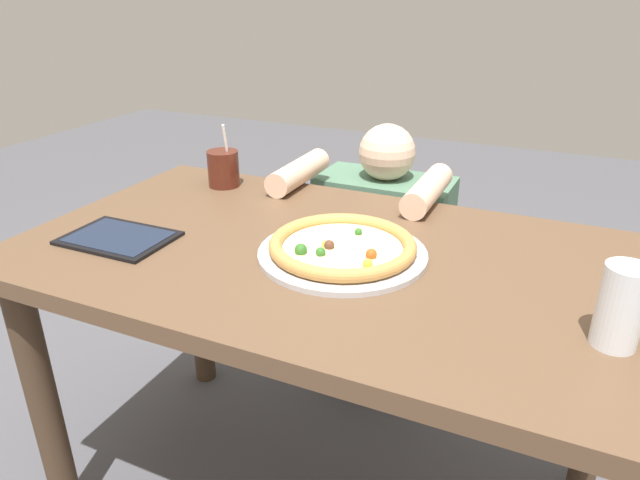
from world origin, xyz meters
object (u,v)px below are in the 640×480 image
Objects in this scene: diner_seated at (380,274)px; water_cup_clear at (621,306)px; pizza_near at (342,248)px; drink_cup_colored at (223,168)px; tablet at (119,238)px.

water_cup_clear is at bearing -49.42° from diner_seated.
pizza_near is 2.58× the size of water_cup_clear.
drink_cup_colored is at bearing 149.29° from pizza_near.
tablet is 0.27× the size of diner_seated.
diner_seated is at bearing 62.84° from tablet.
drink_cup_colored is 1.29× the size of water_cup_clear.
water_cup_clear reaches higher than pizza_near.
pizza_near is 0.73m from diner_seated.
diner_seated reaches higher than tablet.
water_cup_clear is (0.52, -0.12, 0.05)m from pizza_near.
drink_cup_colored is 0.42m from tablet.
tablet is (-1.01, -0.01, -0.07)m from water_cup_clear.
pizza_near is 0.40× the size of diner_seated.
water_cup_clear is (1.01, -0.41, 0.02)m from drink_cup_colored.
water_cup_clear is 1.02m from tablet.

